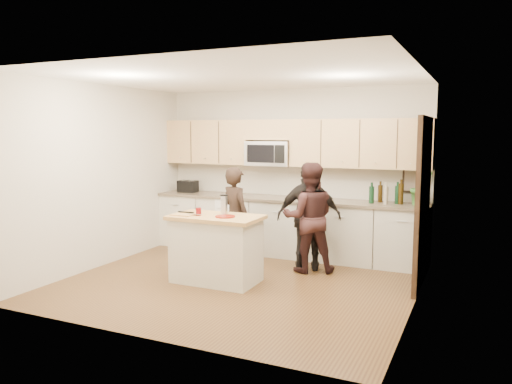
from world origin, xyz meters
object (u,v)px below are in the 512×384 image
at_px(toaster, 188,186).
at_px(woman_right, 309,217).
at_px(woman_left, 235,216).
at_px(woman_center, 309,217).
at_px(island, 216,248).

relative_size(toaster, woman_right, 0.21).
height_order(toaster, woman_left, woman_left).
xyz_separation_m(woman_left, woman_center, (1.12, 0.12, 0.04)).
height_order(island, woman_right, woman_right).
bearing_deg(woman_center, woman_left, -17.78).
distance_m(woman_left, woman_right, 1.11).
xyz_separation_m(toaster, woman_left, (1.39, -0.88, -0.30)).
bearing_deg(woman_right, toaster, -33.50).
bearing_deg(woman_left, woman_center, -148.68).
distance_m(toaster, woman_right, 2.58).
bearing_deg(woman_right, island, 30.55).
distance_m(toaster, woman_center, 2.63).
relative_size(island, woman_center, 0.76).
xyz_separation_m(island, toaster, (-1.54, 1.75, 0.59)).
bearing_deg(toaster, woman_left, -32.31).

